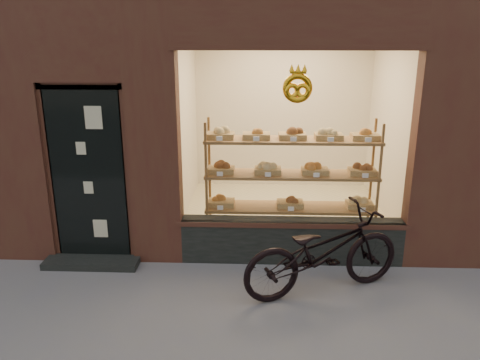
{
  "coord_description": "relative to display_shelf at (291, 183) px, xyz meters",
  "views": [
    {
      "loc": [
        0.03,
        -3.21,
        2.7
      ],
      "look_at": [
        -0.18,
        2.0,
        1.09
      ],
      "focal_mm": 35.0,
      "sensor_mm": 36.0,
      "label": 1
    }
  ],
  "objects": [
    {
      "name": "display_shelf",
      "position": [
        0.0,
        0.0,
        0.0
      ],
      "size": [
        2.2,
        0.45,
        1.7
      ],
      "color": "brown",
      "rests_on": "ground"
    },
    {
      "name": "bicycle",
      "position": [
        0.29,
        -1.15,
        -0.41
      ],
      "size": [
        1.93,
        1.26,
        0.96
      ],
      "primitive_type": "imported",
      "rotation": [
        0.0,
        0.0,
        1.95
      ],
      "color": "black",
      "rests_on": "ground"
    }
  ]
}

